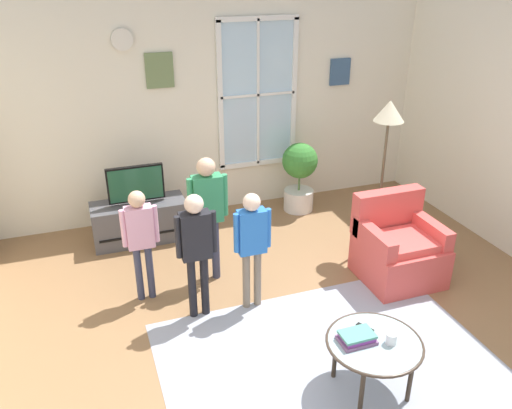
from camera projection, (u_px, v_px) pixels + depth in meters
name	position (u px, v px, depth m)	size (l,w,h in m)	color
ground_plane	(312.00, 346.00, 4.48)	(6.05, 6.45, 0.02)	olive
back_wall	(216.00, 105.00, 6.44)	(5.45, 0.17, 2.74)	silver
area_rug	(331.00, 365.00, 4.26)	(2.71, 2.03, 0.01)	#999EAD
tv_stand	(140.00, 221.00, 6.07)	(1.07, 0.45, 0.48)	#4C4C51
television	(136.00, 184.00, 5.86)	(0.63, 0.08, 0.45)	#4C4C4C
armchair	(398.00, 249.00, 5.32)	(0.76, 0.74, 0.87)	#D14C47
coffee_table	(374.00, 345.00, 3.84)	(0.72, 0.72, 0.46)	#99B2B7
book_stack	(357.00, 337.00, 3.82)	(0.27, 0.18, 0.07)	slate
cup	(391.00, 338.00, 3.80)	(0.08, 0.08, 0.09)	white
remote_near_books	(365.00, 328.00, 3.96)	(0.04, 0.14, 0.02)	black
person_green_shirt	(208.00, 206.00, 5.06)	(0.40, 0.18, 1.33)	#333851
person_pink_shirt	(140.00, 233.00, 4.80)	(0.34, 0.16, 1.14)	#333851
person_black_shirt	(196.00, 243.00, 4.54)	(0.37, 0.17, 1.22)	black
person_blue_shirt	(252.00, 238.00, 4.68)	(0.35, 0.16, 1.17)	#726656
potted_plant_by_window	(299.00, 173.00, 6.69)	(0.46, 0.46, 0.91)	silver
floor_lamp	(388.00, 126.00, 5.45)	(0.32, 0.32, 1.70)	black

